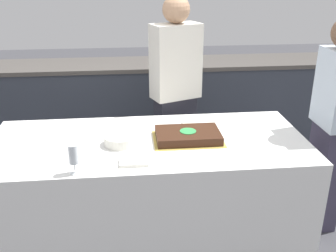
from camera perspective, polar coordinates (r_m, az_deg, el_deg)
name	(u,v)px	position (r m, az deg, el deg)	size (l,w,h in m)	color
ground_plane	(150,232)	(3.03, -2.61, -15.11)	(14.00, 14.00, 0.00)	#424247
back_counter	(140,105)	(4.17, -4.02, 3.04)	(4.40, 0.58, 0.92)	#333842
dining_table	(149,189)	(2.82, -2.74, -9.06)	(2.13, 0.92, 0.75)	white
cake	(188,135)	(2.64, 2.91, -1.38)	(0.47, 0.32, 0.06)	gold
plate_stack	(120,140)	(2.59, -7.01, -2.04)	(0.20, 0.20, 0.06)	white
wine_glass	(73,155)	(2.25, -13.56, -4.09)	(0.06, 0.06, 0.18)	white
side_plate_near_cake	(193,122)	(2.95, 3.69, 0.62)	(0.18, 0.18, 0.00)	white
utensil_pile	(134,162)	(2.34, -5.02, -5.25)	(0.17, 0.11, 0.02)	white
person_cutting_cake	(176,94)	(3.26, 1.10, 4.71)	(0.43, 0.33, 1.63)	#282833
person_seated_right	(333,124)	(2.96, 22.79, 0.31)	(0.21, 0.33, 1.55)	#383347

